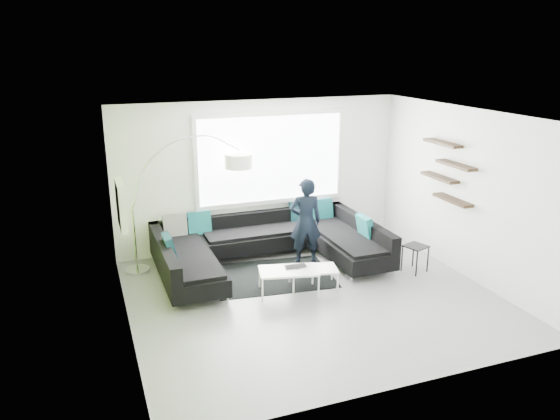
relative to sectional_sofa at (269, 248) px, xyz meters
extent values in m
plane|color=gray|center=(0.23, -1.34, -0.36)|extent=(5.50, 5.50, 0.00)
cube|color=white|center=(0.23, 1.16, 1.04)|extent=(5.50, 0.04, 2.80)
cube|color=white|center=(0.23, -3.84, 1.04)|extent=(5.50, 0.04, 2.80)
cube|color=white|center=(-2.52, -1.34, 1.04)|extent=(0.04, 5.00, 2.80)
cube|color=white|center=(2.98, -1.34, 1.04)|extent=(0.04, 5.00, 2.80)
cube|color=white|center=(0.23, -1.34, 2.44)|extent=(5.50, 5.00, 0.04)
cube|color=#7FB72D|center=(-2.51, -1.34, 1.04)|extent=(0.01, 5.00, 2.80)
cube|color=white|center=(0.43, 1.12, 1.34)|extent=(2.96, 0.06, 1.68)
cube|color=white|center=(-2.45, -0.74, 1.24)|extent=(0.12, 0.66, 0.66)
cube|color=black|center=(2.87, -0.94, 1.34)|extent=(0.20, 1.24, 0.95)
cube|color=black|center=(0.00, 0.00, -0.16)|extent=(3.82, 2.37, 0.40)
cube|color=black|center=(0.00, 0.00, 0.19)|extent=(3.82, 2.37, 0.30)
cube|color=#0C4C51|center=(0.00, 0.00, 0.25)|extent=(3.41, 0.21, 0.42)
cube|color=black|center=(-0.09, -0.39, -0.36)|extent=(2.12, 1.65, 0.01)
cube|color=white|center=(0.17, -1.05, -0.17)|extent=(1.30, 0.93, 0.39)
cube|color=black|center=(2.28, -1.04, -0.13)|extent=(0.44, 0.44, 0.47)
imported|color=black|center=(0.67, -0.02, 0.41)|extent=(0.72, 0.60, 1.55)
imported|color=black|center=(0.08, -1.05, 0.04)|extent=(0.38, 0.27, 0.03)
camera|label=1|loc=(-2.92, -8.40, 3.40)|focal=35.00mm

